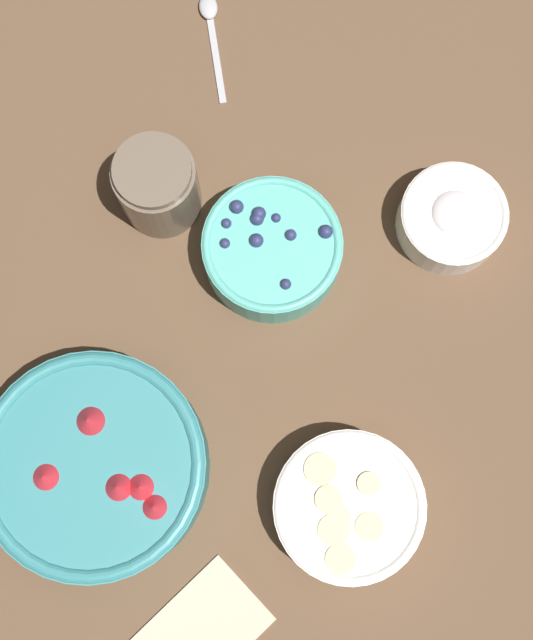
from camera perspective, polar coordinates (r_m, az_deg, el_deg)
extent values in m
plane|color=brown|center=(0.99, 0.59, -3.02)|extent=(4.00, 4.00, 0.00)
cylinder|color=teal|center=(0.96, -10.84, -9.17)|extent=(0.23, 0.23, 0.07)
torus|color=teal|center=(0.93, -11.17, -9.12)|extent=(0.23, 0.23, 0.02)
cylinder|color=red|center=(0.94, -11.06, -9.14)|extent=(0.19, 0.19, 0.02)
cone|color=red|center=(0.92, -11.29, -6.32)|extent=(0.04, 0.04, 0.03)
cone|color=red|center=(0.91, -8.09, -10.55)|extent=(0.05, 0.05, 0.02)
cone|color=red|center=(0.91, -7.21, -11.81)|extent=(0.04, 0.04, 0.02)
cone|color=red|center=(0.91, -9.51, -10.53)|extent=(0.05, 0.05, 0.02)
cone|color=red|center=(0.93, -14.02, -9.73)|extent=(0.04, 0.04, 0.02)
cylinder|color=#56B7A8|center=(0.98, 0.36, 4.45)|extent=(0.15, 0.15, 0.06)
torus|color=#56B7A8|center=(0.96, 0.37, 4.86)|extent=(0.15, 0.15, 0.01)
cylinder|color=navy|center=(0.96, 0.37, 4.72)|extent=(0.12, 0.12, 0.02)
sphere|color=navy|center=(0.94, 1.24, 2.31)|extent=(0.01, 0.01, 0.01)
sphere|color=navy|center=(0.96, 0.62, 6.55)|extent=(0.01, 0.01, 0.01)
sphere|color=navy|center=(0.96, -0.48, 6.82)|extent=(0.02, 0.02, 0.02)
sphere|color=navy|center=(0.96, -2.58, 6.19)|extent=(0.01, 0.01, 0.01)
sphere|color=navy|center=(0.96, -0.60, 6.49)|extent=(0.01, 0.01, 0.01)
sphere|color=navy|center=(0.96, -1.92, 7.25)|extent=(0.02, 0.02, 0.02)
sphere|color=navy|center=(0.96, 3.54, 5.76)|extent=(0.02, 0.02, 0.02)
sphere|color=navy|center=(0.96, 1.56, 5.46)|extent=(0.01, 0.01, 0.01)
sphere|color=navy|center=(0.95, -0.65, 5.11)|extent=(0.02, 0.02, 0.02)
sphere|color=navy|center=(0.95, -2.68, 4.92)|extent=(0.01, 0.01, 0.01)
cylinder|color=white|center=(0.96, 5.22, -11.80)|extent=(0.16, 0.16, 0.05)
torus|color=white|center=(0.93, 5.35, -11.82)|extent=(0.16, 0.16, 0.01)
cylinder|color=beige|center=(0.94, 5.31, -11.81)|extent=(0.13, 0.13, 0.02)
cylinder|color=beige|center=(0.93, 3.99, -11.37)|extent=(0.03, 0.03, 0.01)
cylinder|color=beige|center=(0.93, 4.76, -15.00)|extent=(0.03, 0.03, 0.00)
cylinder|color=beige|center=(0.93, 4.63, -12.43)|extent=(0.03, 0.03, 0.00)
cylinder|color=beige|center=(0.93, 6.56, -10.37)|extent=(0.02, 0.02, 0.01)
cylinder|color=beige|center=(0.93, 3.45, -9.51)|extent=(0.03, 0.03, 0.01)
cylinder|color=beige|center=(0.93, 6.60, -13.01)|extent=(0.03, 0.03, 0.00)
cylinder|color=beige|center=(0.93, 3.55, -9.55)|extent=(0.03, 0.03, 0.00)
cylinder|color=beige|center=(0.93, 4.30, -13.26)|extent=(0.03, 0.03, 0.00)
cylinder|color=white|center=(1.02, 11.72, 6.33)|extent=(0.12, 0.12, 0.05)
torus|color=white|center=(1.00, 11.96, 6.68)|extent=(0.12, 0.12, 0.01)
cylinder|color=white|center=(1.01, 11.88, 6.57)|extent=(0.09, 0.09, 0.01)
ellipsoid|color=white|center=(1.00, 11.96, 6.68)|extent=(0.05, 0.05, 0.02)
cylinder|color=brown|center=(0.99, -6.96, 8.44)|extent=(0.09, 0.09, 0.09)
cylinder|color=#3D2316|center=(1.00, -6.91, 8.29)|extent=(0.07, 0.07, 0.07)
cylinder|color=brown|center=(0.94, -7.34, 9.47)|extent=(0.08, 0.08, 0.01)
cube|color=beige|center=(0.99, -4.16, -19.24)|extent=(0.16, 0.14, 0.01)
cube|color=#B2B2B7|center=(1.10, -3.22, 16.30)|extent=(0.10, 0.06, 0.01)
ellipsoid|color=#B2B2B7|center=(1.13, -3.75, 19.36)|extent=(0.04, 0.04, 0.01)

